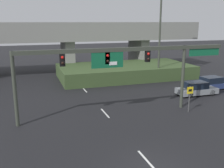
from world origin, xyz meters
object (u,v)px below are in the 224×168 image
at_px(speed_limit_sign, 190,95).
at_px(parked_sedan_near_right, 196,89).
at_px(signal_gantry, 123,60).
at_px(parked_sedan_mid_right, 212,83).
at_px(highway_light_pole_near, 161,18).

distance_m(speed_limit_sign, parked_sedan_near_right, 6.04).
height_order(signal_gantry, parked_sedan_near_right, signal_gantry).
xyz_separation_m(parked_sedan_near_right, parked_sedan_mid_right, (3.21, 1.52, 0.02)).
relative_size(highway_light_pole_near, parked_sedan_near_right, 3.58).
relative_size(speed_limit_sign, parked_sedan_mid_right, 0.52).
distance_m(highway_light_pole_near, parked_sedan_near_right, 10.56).
relative_size(signal_gantry, highway_light_pole_near, 1.16).
bearing_deg(speed_limit_sign, signal_gantry, 167.32).
distance_m(speed_limit_sign, highway_light_pole_near, 14.03).
height_order(speed_limit_sign, parked_sedan_near_right, speed_limit_sign).
height_order(speed_limit_sign, highway_light_pole_near, highway_light_pole_near).
relative_size(parked_sedan_near_right, parked_sedan_mid_right, 0.98).
height_order(parked_sedan_near_right, parked_sedan_mid_right, parked_sedan_mid_right).
xyz_separation_m(speed_limit_sign, highway_light_pole_near, (3.31, 11.91, 6.62)).
relative_size(signal_gantry, parked_sedan_mid_right, 4.06).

